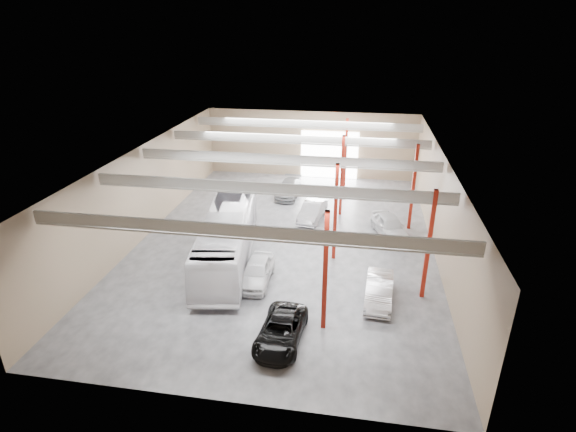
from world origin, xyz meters
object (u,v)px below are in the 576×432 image
(car_row_c, at_px, (289,189))
(car_row_a, at_px, (257,271))
(car_row_b, at_px, (312,211))
(car_right_far, at_px, (390,226))
(car_right_near, at_px, (379,290))
(coach_bus, at_px, (227,237))
(black_sedan, at_px, (281,331))

(car_row_c, bearing_deg, car_row_a, -85.69)
(car_row_b, bearing_deg, car_right_far, -9.05)
(car_row_a, xyz_separation_m, car_right_near, (7.73, -0.93, -0.03))
(coach_bus, relative_size, car_row_c, 2.60)
(car_row_c, bearing_deg, car_right_near, -61.16)
(black_sedan, xyz_separation_m, car_right_near, (5.15, 4.62, 0.07))
(car_row_a, xyz_separation_m, car_row_c, (-0.48, 15.70, -0.05))
(car_row_b, distance_m, car_right_far, 6.67)
(black_sedan, distance_m, car_right_far, 15.25)
(car_row_a, xyz_separation_m, car_row_b, (2.40, 10.50, -0.01))
(car_right_near, relative_size, car_right_far, 0.93)
(black_sedan, bearing_deg, car_right_far, 69.80)
(car_row_b, height_order, car_right_far, car_right_far)
(car_row_a, relative_size, car_row_b, 0.99)
(car_row_c, relative_size, car_right_near, 1.11)
(car_row_b, distance_m, car_row_c, 5.94)
(car_row_a, bearing_deg, black_sedan, -66.14)
(car_row_b, xyz_separation_m, car_right_far, (6.33, -2.09, 0.06))
(coach_bus, bearing_deg, car_right_far, 19.16)
(car_row_c, height_order, car_right_far, car_right_far)
(car_row_b, bearing_deg, car_right_near, -55.78)
(car_right_near, bearing_deg, coach_bus, 165.78)
(coach_bus, bearing_deg, car_row_b, 49.46)
(car_row_a, height_order, car_right_near, car_row_a)
(coach_bus, height_order, black_sedan, coach_bus)
(car_right_far, bearing_deg, black_sedan, -131.37)
(car_row_b, bearing_deg, black_sedan, -80.15)
(car_right_far, bearing_deg, coach_bus, -169.75)
(car_row_a, relative_size, car_right_far, 0.94)
(coach_bus, xyz_separation_m, car_row_c, (2.15, 13.28, -1.08))
(car_row_b, bearing_deg, coach_bus, -112.66)
(black_sedan, bearing_deg, coach_bus, 126.76)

